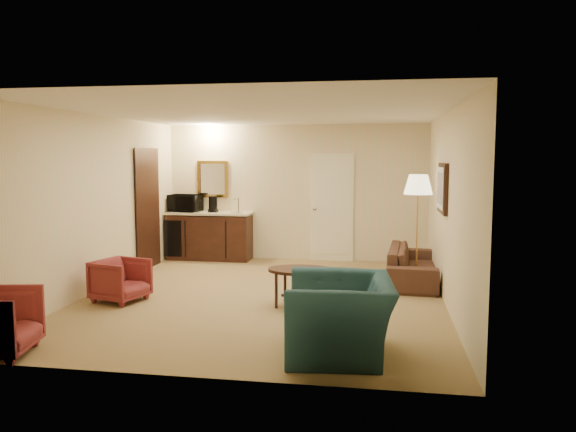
{
  "coord_description": "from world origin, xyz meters",
  "views": [
    {
      "loc": [
        1.61,
        -7.68,
        1.98
      ],
      "look_at": [
        0.26,
        0.5,
        1.11
      ],
      "focal_mm": 35.0,
      "sensor_mm": 36.0,
      "label": 1
    }
  ],
  "objects_px": {
    "floor_lamp": "(417,228)",
    "coffee_maker": "(213,204)",
    "teal_armchair": "(340,303)",
    "waste_bin": "(241,252)",
    "sofa": "(414,259)",
    "coffee_table": "(302,288)",
    "wetbar_cabinet": "(210,236)",
    "rose_chair_near": "(121,278)",
    "microwave": "(185,201)"
  },
  "relations": [
    {
      "from": "sofa",
      "to": "coffee_table",
      "type": "height_order",
      "value": "sofa"
    },
    {
      "from": "rose_chair_near",
      "to": "floor_lamp",
      "type": "height_order",
      "value": "floor_lamp"
    },
    {
      "from": "sofa",
      "to": "rose_chair_near",
      "type": "relative_size",
      "value": 2.99
    },
    {
      "from": "rose_chair_near",
      "to": "microwave",
      "type": "xyz_separation_m",
      "value": [
        -0.25,
        3.34,
        0.8
      ]
    },
    {
      "from": "floor_lamp",
      "to": "coffee_maker",
      "type": "xyz_separation_m",
      "value": [
        -3.78,
        1.33,
        0.22
      ]
    },
    {
      "from": "sofa",
      "to": "floor_lamp",
      "type": "height_order",
      "value": "floor_lamp"
    },
    {
      "from": "sofa",
      "to": "coffee_table",
      "type": "xyz_separation_m",
      "value": [
        -1.55,
        -1.76,
        -0.12
      ]
    },
    {
      "from": "sofa",
      "to": "coffee_maker",
      "type": "height_order",
      "value": "coffee_maker"
    },
    {
      "from": "wetbar_cabinet",
      "to": "coffee_maker",
      "type": "distance_m",
      "value": 0.62
    },
    {
      "from": "wetbar_cabinet",
      "to": "coffee_table",
      "type": "bearing_deg",
      "value": -54.7
    },
    {
      "from": "sofa",
      "to": "coffee_maker",
      "type": "bearing_deg",
      "value": 73.0
    },
    {
      "from": "wetbar_cabinet",
      "to": "coffee_table",
      "type": "relative_size",
      "value": 1.83
    },
    {
      "from": "floor_lamp",
      "to": "wetbar_cabinet",
      "type": "bearing_deg",
      "value": 161.08
    },
    {
      "from": "rose_chair_near",
      "to": "coffee_table",
      "type": "distance_m",
      "value": 2.5
    },
    {
      "from": "coffee_maker",
      "to": "teal_armchair",
      "type": "bearing_deg",
      "value": -78.85
    },
    {
      "from": "wetbar_cabinet",
      "to": "microwave",
      "type": "relative_size",
      "value": 2.74
    },
    {
      "from": "wetbar_cabinet",
      "to": "teal_armchair",
      "type": "bearing_deg",
      "value": -59.49
    },
    {
      "from": "teal_armchair",
      "to": "floor_lamp",
      "type": "height_order",
      "value": "floor_lamp"
    },
    {
      "from": "floor_lamp",
      "to": "coffee_maker",
      "type": "distance_m",
      "value": 4.01
    },
    {
      "from": "floor_lamp",
      "to": "waste_bin",
      "type": "bearing_deg",
      "value": 158.66
    },
    {
      "from": "wetbar_cabinet",
      "to": "sofa",
      "type": "height_order",
      "value": "wetbar_cabinet"
    },
    {
      "from": "floor_lamp",
      "to": "coffee_maker",
      "type": "bearing_deg",
      "value": 160.59
    },
    {
      "from": "sofa",
      "to": "floor_lamp",
      "type": "distance_m",
      "value": 0.49
    },
    {
      "from": "coffee_table",
      "to": "waste_bin",
      "type": "distance_m",
      "value": 3.5
    },
    {
      "from": "rose_chair_near",
      "to": "coffee_maker",
      "type": "relative_size",
      "value": 2.07
    },
    {
      "from": "wetbar_cabinet",
      "to": "teal_armchair",
      "type": "height_order",
      "value": "teal_armchair"
    },
    {
      "from": "wetbar_cabinet",
      "to": "sofa",
      "type": "relative_size",
      "value": 0.85
    },
    {
      "from": "sofa",
      "to": "waste_bin",
      "type": "height_order",
      "value": "sofa"
    },
    {
      "from": "microwave",
      "to": "waste_bin",
      "type": "bearing_deg",
      "value": 1.1
    },
    {
      "from": "microwave",
      "to": "sofa",
      "type": "bearing_deg",
      "value": -12.16
    },
    {
      "from": "rose_chair_near",
      "to": "sofa",
      "type": "bearing_deg",
      "value": -48.99
    },
    {
      "from": "sofa",
      "to": "coffee_table",
      "type": "bearing_deg",
      "value": 142.59
    },
    {
      "from": "teal_armchair",
      "to": "waste_bin",
      "type": "distance_m",
      "value": 5.32
    },
    {
      "from": "teal_armchair",
      "to": "microwave",
      "type": "distance_m",
      "value": 6.01
    },
    {
      "from": "coffee_table",
      "to": "coffee_maker",
      "type": "bearing_deg",
      "value": 124.33
    },
    {
      "from": "microwave",
      "to": "floor_lamp",
      "type": "bearing_deg",
      "value": -10.76
    },
    {
      "from": "teal_armchair",
      "to": "floor_lamp",
      "type": "distance_m",
      "value": 3.71
    },
    {
      "from": "microwave",
      "to": "coffee_maker",
      "type": "bearing_deg",
      "value": 3.6
    },
    {
      "from": "teal_armchair",
      "to": "microwave",
      "type": "xyz_separation_m",
      "value": [
        -3.38,
        4.93,
        0.6
      ]
    },
    {
      "from": "sofa",
      "to": "teal_armchair",
      "type": "bearing_deg",
      "value": 169.12
    },
    {
      "from": "floor_lamp",
      "to": "coffee_maker",
      "type": "relative_size",
      "value": 5.49
    },
    {
      "from": "floor_lamp",
      "to": "waste_bin",
      "type": "xyz_separation_m",
      "value": [
        -3.2,
        1.25,
        -0.7
      ]
    },
    {
      "from": "wetbar_cabinet",
      "to": "teal_armchair",
      "type": "relative_size",
      "value": 1.38
    },
    {
      "from": "rose_chair_near",
      "to": "waste_bin",
      "type": "relative_size",
      "value": 1.99
    },
    {
      "from": "coffee_table",
      "to": "sofa",
      "type": "bearing_deg",
      "value": 48.6
    },
    {
      "from": "teal_armchair",
      "to": "rose_chair_near",
      "type": "bearing_deg",
      "value": -122.23
    },
    {
      "from": "rose_chair_near",
      "to": "teal_armchair",
      "type": "bearing_deg",
      "value": -100.79
    },
    {
      "from": "sofa",
      "to": "microwave",
      "type": "bearing_deg",
      "value": 75.23
    },
    {
      "from": "wetbar_cabinet",
      "to": "microwave",
      "type": "distance_m",
      "value": 0.83
    },
    {
      "from": "rose_chair_near",
      "to": "microwave",
      "type": "relative_size",
      "value": 1.08
    }
  ]
}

